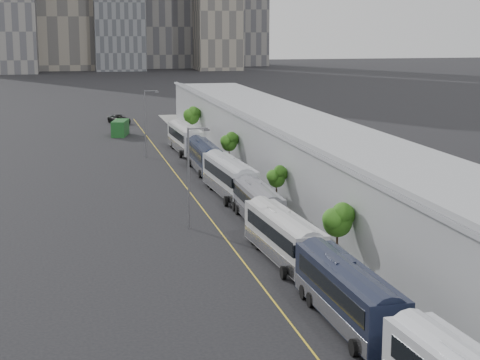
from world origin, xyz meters
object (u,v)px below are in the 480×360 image
object	(u,v)px
bus_4	(229,180)
suv	(119,119)
bus_6	(185,140)
shipping_container	(120,128)
bus_2	(284,240)
street_lamp_far	(146,119)
street_lamp_near	(191,171)
bus_1	(347,299)
bus_3	(257,206)
bus_5	(204,159)

from	to	relation	value
bus_4	suv	xyz separation A→B (m)	(-7.17, 68.11, -0.89)
bus_6	shipping_container	distance (m)	21.24
shipping_container	bus_6	bearing A→B (deg)	-54.73
bus_2	suv	xyz separation A→B (m)	(-6.45, 92.81, -0.79)
bus_4	street_lamp_far	world-z (taller)	street_lamp_far
bus_6	street_lamp_near	world-z (taller)	street_lamp_near
bus_4	bus_6	bearing A→B (deg)	87.35
bus_1	street_lamp_far	bearing A→B (deg)	93.67
bus_3	street_lamp_near	distance (m)	7.61
bus_5	bus_6	distance (m)	15.80
bus_1	shipping_container	bearing A→B (deg)	93.78
bus_1	street_lamp_near	distance (m)	26.57
bus_2	street_lamp_far	distance (m)	52.81
bus_6	street_lamp_far	xyz separation A→B (m)	(-5.91, -3.62, 3.68)
street_lamp_near	bus_5	bearing A→B (deg)	77.89
bus_5	bus_3	bearing A→B (deg)	-89.17
bus_4	bus_5	distance (m)	15.53
bus_3	suv	distance (m)	80.40
bus_5	bus_6	size ratio (longest dim) A/B	0.92
shipping_container	suv	bearing A→B (deg)	99.66
bus_3	suv	xyz separation A→B (m)	(-7.37, 80.06, -0.69)
suv	shipping_container	bearing A→B (deg)	-112.19
bus_6	shipping_container	bearing A→B (deg)	110.02
bus_1	bus_3	bearing A→B (deg)	87.35
bus_1	bus_6	bearing A→B (deg)	88.61
bus_1	bus_3	world-z (taller)	bus_1
bus_4	street_lamp_near	world-z (taller)	street_lamp_near
street_lamp_near	suv	distance (m)	81.42
bus_3	bus_6	xyz separation A→B (m)	(-0.36, 43.27, 0.20)
bus_2	bus_5	distance (m)	40.24
bus_6	bus_5	bearing A→B (deg)	-91.98
bus_5	shipping_container	distance (m)	36.36
bus_3	bus_5	xyz separation A→B (m)	(-0.31, 27.48, 0.07)
bus_2	bus_3	distance (m)	12.79
bus_2	street_lamp_far	bearing A→B (deg)	92.58
bus_2	bus_4	distance (m)	24.72
bus_2	street_lamp_far	world-z (taller)	street_lamp_far
suv	bus_5	bearing A→B (deg)	-101.14
bus_3	bus_4	xyz separation A→B (m)	(-0.20, 11.95, 0.21)
street_lamp_near	suv	size ratio (longest dim) A/B	1.56
shipping_container	suv	world-z (taller)	shipping_container
bus_2	suv	bearing A→B (deg)	90.72
bus_4	bus_6	world-z (taller)	bus_4
bus_4	bus_6	xyz separation A→B (m)	(-0.16, 31.32, -0.00)
street_lamp_far	shipping_container	size ratio (longest dim) A/B	1.62
bus_4	shipping_container	world-z (taller)	bus_4
bus_4	street_lamp_far	bearing A→B (deg)	99.42
shipping_container	suv	xyz separation A→B (m)	(1.02, 17.13, -0.47)
bus_5	bus_1	bearing A→B (deg)	-90.26
bus_2	street_lamp_near	distance (m)	13.32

